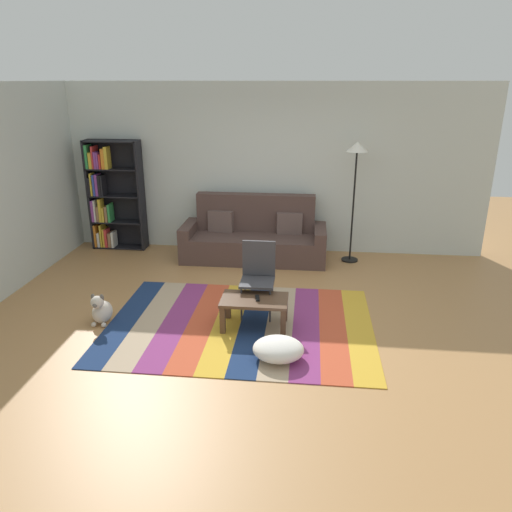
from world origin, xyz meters
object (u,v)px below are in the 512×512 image
object	(u,v)px
couch	(254,238)
folding_chair	(258,272)
bookshelf	(110,196)
coffee_table	(255,304)
standing_lamp	(356,163)
dog	(101,310)
tv_remote	(257,298)
pouf	(278,349)

from	to	relation	value
couch	folding_chair	world-z (taller)	couch
bookshelf	coffee_table	bearing A→B (deg)	-43.86
bookshelf	standing_lamp	distance (m)	4.04
dog	standing_lamp	xyz separation A→B (m)	(3.06, 2.46, 1.39)
tv_remote	folding_chair	bearing A→B (deg)	86.11
couch	tv_remote	world-z (taller)	couch
standing_lamp	dog	bearing A→B (deg)	-141.20
bookshelf	tv_remote	world-z (taller)	bookshelf
pouf	dog	world-z (taller)	dog
couch	dog	xyz separation A→B (m)	(-1.54, -2.41, -0.18)
dog	folding_chair	xyz separation A→B (m)	(1.81, 0.48, 0.37)
tv_remote	coffee_table	bearing A→B (deg)	165.25
dog	tv_remote	world-z (taller)	dog
bookshelf	pouf	xyz separation A→B (m)	(3.04, -3.28, -0.77)
dog	folding_chair	size ratio (longest dim) A/B	0.44
coffee_table	couch	bearing A→B (deg)	96.56
couch	bookshelf	world-z (taller)	bookshelf
bookshelf	dog	size ratio (longest dim) A/B	4.55
pouf	dog	bearing A→B (deg)	164.70
dog	folding_chair	world-z (taller)	folding_chair
dog	pouf	bearing A→B (deg)	-15.30
coffee_table	folding_chair	distance (m)	0.46
couch	pouf	world-z (taller)	couch
tv_remote	folding_chair	xyz separation A→B (m)	(-0.03, 0.40, 0.16)
couch	dog	world-z (taller)	couch
bookshelf	dog	xyz separation A→B (m)	(0.91, -2.70, -0.73)
bookshelf	standing_lamp	bearing A→B (deg)	-3.34
coffee_table	pouf	distance (m)	0.76
standing_lamp	folding_chair	size ratio (longest dim) A/B	2.06
folding_chair	coffee_table	bearing A→B (deg)	-31.81
coffee_table	tv_remote	xyz separation A→B (m)	(0.03, -0.00, 0.08)
standing_lamp	tv_remote	size ratio (longest dim) A/B	12.38
standing_lamp	coffee_table	bearing A→B (deg)	-117.85
bookshelf	standing_lamp	world-z (taller)	standing_lamp
folding_chair	tv_remote	bearing A→B (deg)	-27.04
couch	folding_chair	distance (m)	1.97
pouf	tv_remote	world-z (taller)	tv_remote
dog	tv_remote	xyz separation A→B (m)	(1.84, 0.08, 0.21)
couch	bookshelf	distance (m)	2.53
bookshelf	dog	world-z (taller)	bookshelf
couch	folding_chair	xyz separation A→B (m)	(0.27, -1.94, 0.20)
couch	coffee_table	world-z (taller)	couch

